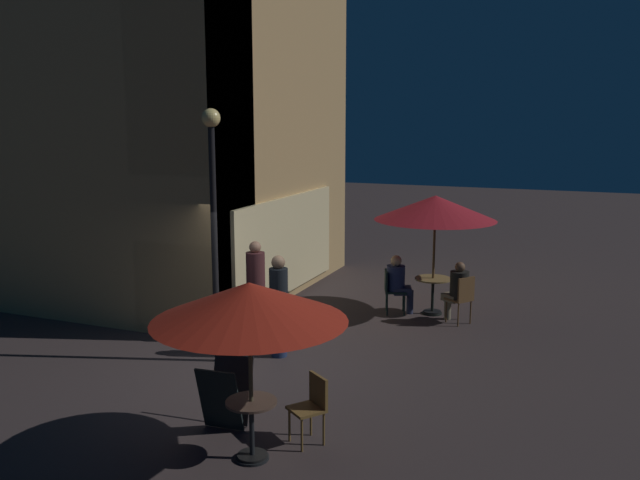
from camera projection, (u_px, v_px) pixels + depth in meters
The scene contains 15 objects.
ground_plane at pixel (237, 370), 10.74m from camera, with size 60.00×60.00×0.00m, color #382E2E.
cafe_building at pixel (144, 70), 13.96m from camera, with size 6.84×8.58×9.90m.
street_lamp_near_corner at pixel (213, 196), 10.65m from camera, with size 0.30×0.30×4.12m.
menu_sandwich_board at pixel (226, 394), 8.69m from camera, with size 0.68×0.60×0.87m.
cafe_table_0 at pixel (252, 421), 7.87m from camera, with size 0.61×0.61×0.73m.
cafe_table_1 at pixel (433, 288), 13.72m from camera, with size 0.74×0.74×0.75m.
patio_umbrella_0 at pixel (249, 303), 7.61m from camera, with size 2.26×2.26×2.15m.
patio_umbrella_1 at pixel (435, 208), 13.42m from camera, with size 2.45×2.45×2.45m.
cafe_chair_0 at pixel (312, 402), 8.28m from camera, with size 0.54×0.54×0.85m.
cafe_chair_1 at pixel (462, 296), 13.02m from camera, with size 0.57×0.57×0.95m.
cafe_chair_2 at pixel (391, 287), 13.75m from camera, with size 0.56×0.56×0.90m.
patron_seated_0 at pixel (457, 288), 13.11m from camera, with size 0.52×0.55×1.23m.
patron_seated_1 at pixel (398, 280), 13.72m from camera, with size 0.47×0.55×1.22m.
patron_standing_2 at pixel (256, 291), 11.96m from camera, with size 0.34×0.34×1.84m.
patron_standing_3 at pixel (279, 305), 11.22m from camera, with size 0.31×0.31×1.74m.
Camera 1 is at (-8.94, -5.06, 3.99)m, focal length 37.70 mm.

